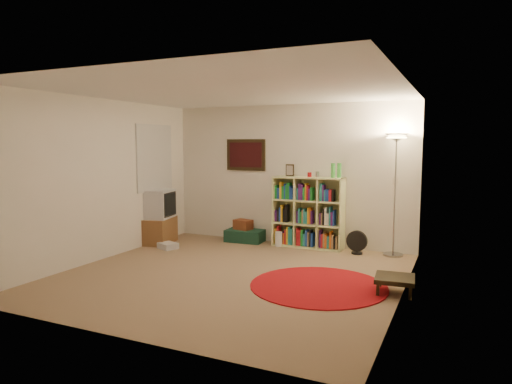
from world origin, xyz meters
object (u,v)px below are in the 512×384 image
suitcase (245,235)px  tv_stand (159,218)px  floor_lamp (396,155)px  side_table (395,279)px  floor_fan (357,242)px  bookshelf (307,213)px

suitcase → tv_stand: bearing=-153.5°
floor_lamp → suitcase: floor_lamp is taller
floor_lamp → side_table: floor_lamp is taller
floor_fan → tv_stand: tv_stand is taller
bookshelf → suitcase: size_ratio=2.09×
tv_stand → suitcase: size_ratio=1.38×
floor_fan → tv_stand: (-3.47, -0.66, 0.27)m
bookshelf → floor_fan: size_ratio=3.79×
floor_fan → side_table: bearing=-59.4°
bookshelf → suitcase: (-1.19, -0.03, -0.49)m
tv_stand → floor_fan: bearing=-0.4°
tv_stand → side_table: size_ratio=1.97×
tv_stand → side_table: tv_stand is taller
suitcase → side_table: (2.94, -1.92, 0.07)m
floor_fan → suitcase: (-2.10, 0.13, -0.09)m
floor_lamp → side_table: bearing=-81.7°
floor_fan → suitcase: size_ratio=0.55×
tv_stand → suitcase: 1.62m
bookshelf → floor_fan: bookshelf is taller
suitcase → floor_lamp: bearing=-3.3°
tv_stand → suitcase: (1.37, 0.79, -0.36)m
bookshelf → side_table: bearing=-47.5°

